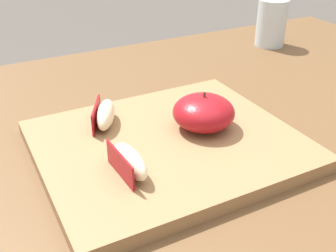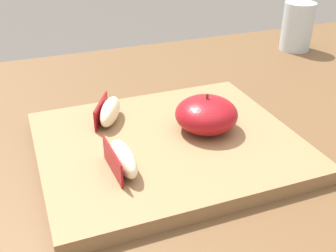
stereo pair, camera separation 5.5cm
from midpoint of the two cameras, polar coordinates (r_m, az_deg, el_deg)
dining_table at (r=0.61m, az=-0.52°, el=-12.10°), size 1.48×0.91×0.78m
cutting_board at (r=0.57m, az=2.79°, el=-2.69°), size 0.34×0.29×0.02m
apple_half_skin_up at (r=0.58m, az=8.05°, el=1.54°), size 0.09×0.09×0.06m
apple_wedge_front at (r=0.49m, az=-3.11°, el=-4.63°), size 0.03×0.08×0.03m
apple_wedge_left at (r=0.60m, az=-5.51°, el=1.96°), size 0.06×0.08×0.03m
drinking_glass_water at (r=1.00m, az=18.99°, el=12.84°), size 0.07×0.07×0.10m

